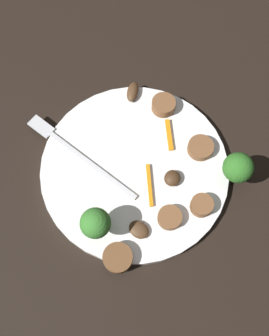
# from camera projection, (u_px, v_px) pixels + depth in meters

# --- Properties ---
(ground_plane) EXTENTS (1.40, 1.40, 0.00)m
(ground_plane) POSITION_uv_depth(u_px,v_px,m) (134.00, 171.00, 0.53)
(ground_plane) COLOR black
(plate) EXTENTS (0.25, 0.25, 0.01)m
(plate) POSITION_uv_depth(u_px,v_px,m) (134.00, 170.00, 0.52)
(plate) COLOR white
(plate) RESTS_ON ground_plane
(fork) EXTENTS (0.18, 0.05, 0.00)m
(fork) POSITION_uv_depth(u_px,v_px,m) (74.00, 151.00, 0.52)
(fork) COLOR silver
(fork) RESTS_ON plate
(broccoli_floret_0) EXTENTS (0.04, 0.04, 0.06)m
(broccoli_floret_0) POSITION_uv_depth(u_px,v_px,m) (96.00, 223.00, 0.45)
(broccoli_floret_0) COLOR #408630
(broccoli_floret_0) RESTS_ON plate
(broccoli_floret_1) EXTENTS (0.04, 0.04, 0.05)m
(broccoli_floret_1) POSITION_uv_depth(u_px,v_px,m) (238.00, 168.00, 0.48)
(broccoli_floret_1) COLOR #347525
(broccoli_floret_1) RESTS_ON plate
(sausage_slice_0) EXTENTS (0.04, 0.04, 0.01)m
(sausage_slice_0) POSITION_uv_depth(u_px,v_px,m) (170.00, 218.00, 0.49)
(sausage_slice_0) COLOR brown
(sausage_slice_0) RESTS_ON plate
(sausage_slice_1) EXTENTS (0.04, 0.04, 0.02)m
(sausage_slice_1) POSITION_uv_depth(u_px,v_px,m) (164.00, 105.00, 0.54)
(sausage_slice_1) COLOR brown
(sausage_slice_1) RESTS_ON plate
(sausage_slice_2) EXTENTS (0.05, 0.05, 0.01)m
(sausage_slice_2) POSITION_uv_depth(u_px,v_px,m) (118.00, 258.00, 0.47)
(sausage_slice_2) COLOR brown
(sausage_slice_2) RESTS_ON plate
(sausage_slice_3) EXTENTS (0.04, 0.04, 0.02)m
(sausage_slice_3) POSITION_uv_depth(u_px,v_px,m) (202.00, 205.00, 0.49)
(sausage_slice_3) COLOR brown
(sausage_slice_3) RESTS_ON plate
(sausage_slice_4) EXTENTS (0.03, 0.03, 0.01)m
(sausage_slice_4) POSITION_uv_depth(u_px,v_px,m) (200.00, 148.00, 0.52)
(sausage_slice_4) COLOR brown
(sausage_slice_4) RESTS_ON plate
(mushroom_0) EXTENTS (0.03, 0.03, 0.01)m
(mushroom_0) POSITION_uv_depth(u_px,v_px,m) (172.00, 178.00, 0.51)
(mushroom_0) COLOR #422B19
(mushroom_0) RESTS_ON plate
(mushroom_1) EXTENTS (0.03, 0.03, 0.01)m
(mushroom_1) POSITION_uv_depth(u_px,v_px,m) (139.00, 230.00, 0.48)
(mushroom_1) COLOR #4C331E
(mushroom_1) RESTS_ON plate
(mushroom_2) EXTENTS (0.03, 0.03, 0.01)m
(mushroom_2) POSITION_uv_depth(u_px,v_px,m) (133.00, 92.00, 0.55)
(mushroom_2) COLOR #4C331E
(mushroom_2) RESTS_ON plate
(pepper_strip_0) EXTENTS (0.04, 0.03, 0.00)m
(pepper_strip_0) POSITION_uv_depth(u_px,v_px,m) (169.00, 135.00, 0.53)
(pepper_strip_0) COLOR orange
(pepper_strip_0) RESTS_ON plate
(pepper_strip_2) EXTENTS (0.05, 0.04, 0.00)m
(pepper_strip_2) POSITION_uv_depth(u_px,v_px,m) (147.00, 187.00, 0.51)
(pepper_strip_2) COLOR orange
(pepper_strip_2) RESTS_ON plate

